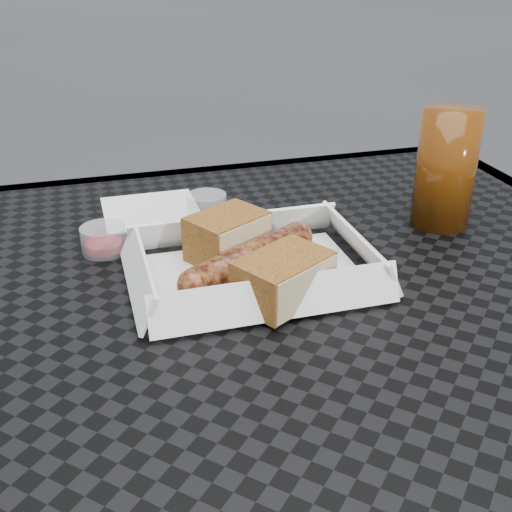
% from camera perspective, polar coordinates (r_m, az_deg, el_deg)
% --- Properties ---
extents(patio_table, '(0.80, 0.80, 0.74)m').
position_cam_1_polar(patio_table, '(0.69, 4.61, -8.49)').
color(patio_table, black).
rests_on(patio_table, ground).
extents(food_tray, '(0.22, 0.15, 0.00)m').
position_cam_1_polar(food_tray, '(0.67, -0.24, -1.77)').
color(food_tray, white).
rests_on(food_tray, patio_table).
extents(bratwurst, '(0.16, 0.11, 0.03)m').
position_cam_1_polar(bratwurst, '(0.66, -0.58, -0.31)').
color(bratwurst, brown).
rests_on(bratwurst, food_tray).
extents(bread_near, '(0.10, 0.09, 0.05)m').
position_cam_1_polar(bread_near, '(0.69, -2.58, 1.76)').
color(bread_near, '#8F5A23').
rests_on(bread_near, food_tray).
extents(bread_far, '(0.11, 0.10, 0.05)m').
position_cam_1_polar(bread_far, '(0.61, 2.45, -2.00)').
color(bread_far, '#8F5A23').
rests_on(bread_far, food_tray).
extents(veg_garnish, '(0.03, 0.03, 0.00)m').
position_cam_1_polar(veg_garnish, '(0.64, 5.68, -2.98)').
color(veg_garnish, '#FA360A').
rests_on(veg_garnish, food_tray).
extents(napkin, '(0.12, 0.12, 0.00)m').
position_cam_1_polar(napkin, '(0.84, -9.30, 4.02)').
color(napkin, white).
rests_on(napkin, patio_table).
extents(condiment_cup_sauce, '(0.05, 0.05, 0.03)m').
position_cam_1_polar(condiment_cup_sauce, '(0.74, -13.40, 1.45)').
color(condiment_cup_sauce, maroon).
rests_on(condiment_cup_sauce, patio_table).
extents(condiment_cup_empty, '(0.05, 0.05, 0.03)m').
position_cam_1_polar(condiment_cup_empty, '(0.81, -4.41, 4.47)').
color(condiment_cup_empty, silver).
rests_on(condiment_cup_empty, patio_table).
extents(drink_glass, '(0.07, 0.07, 0.14)m').
position_cam_1_polar(drink_glass, '(0.80, 16.53, 7.51)').
color(drink_glass, '#4F2406').
rests_on(drink_glass, patio_table).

